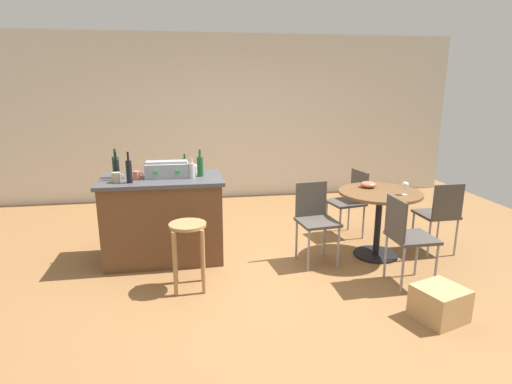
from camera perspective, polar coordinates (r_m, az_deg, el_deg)
ground_plane at (r=4.57m, az=-1.00°, el=-10.31°), size 8.80×8.80×0.00m
back_wall at (r=7.18m, az=-4.67°, el=9.95°), size 8.00×0.10×2.70m
kitchen_island at (r=4.78m, az=-12.37°, el=-3.49°), size 1.31×0.76×0.93m
wooden_stool at (r=4.03m, az=-9.17°, el=-6.50°), size 0.35×0.35×0.66m
dining_table at (r=4.90m, az=16.33°, el=-2.00°), size 0.91×0.91×0.76m
folding_chair_near at (r=4.28m, az=19.64°, el=-5.34°), size 0.41×0.40×0.88m
folding_chair_far at (r=5.22m, az=23.65°, el=-2.50°), size 0.41×0.41×0.85m
folding_chair_left at (r=5.50m, az=12.68°, el=-0.82°), size 0.47×0.47×0.85m
folding_chair_right at (r=4.62m, az=8.00°, el=-3.25°), size 0.45×0.45×0.87m
toolbox at (r=4.65m, az=-11.96°, el=3.00°), size 0.46×0.23×0.18m
bottle_0 at (r=4.90m, az=-9.61°, el=3.65°), size 0.06×0.06×0.21m
bottle_1 at (r=4.64m, az=-7.57°, el=3.53°), size 0.07×0.07×0.29m
bottle_2 at (r=4.47m, az=-16.81°, el=2.75°), size 0.06×0.06×0.32m
bottle_3 at (r=4.65m, az=-18.35°, el=2.95°), size 0.06×0.06×0.30m
bottle_4 at (r=4.56m, az=-8.70°, el=2.93°), size 0.06×0.06×0.22m
bottle_5 at (r=4.76m, az=-18.43°, el=3.29°), size 0.07×0.07×0.31m
cup_0 at (r=4.86m, az=-8.26°, el=3.15°), size 0.11×0.07×0.08m
cup_1 at (r=4.63m, az=-15.83°, el=2.20°), size 0.11×0.07×0.09m
cup_2 at (r=4.54m, az=-18.35°, el=1.89°), size 0.12×0.09×0.10m
wine_glass at (r=4.77m, az=19.56°, el=0.89°), size 0.07×0.07×0.14m
serving_bowl at (r=5.00m, az=14.94°, el=1.00°), size 0.18×0.18×0.07m
cardboard_box at (r=3.94m, az=23.60°, el=-13.64°), size 0.47×0.45×0.28m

